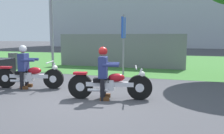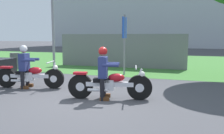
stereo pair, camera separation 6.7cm
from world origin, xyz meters
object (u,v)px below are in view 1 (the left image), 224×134
Objects in this scene: trash_can at (13,61)px; motorcycle_follow at (30,76)px; motorcycle_lead at (110,84)px; rider_follow at (24,63)px; sign_banner at (123,35)px; rider_lead at (104,69)px.

motorcycle_follow is at bearing -44.49° from trash_can.
rider_follow is (-3.08, 0.47, 0.42)m from motorcycle_lead.
motorcycle_follow is (-2.91, 0.51, -0.01)m from motorcycle_lead.
motorcycle_lead is 7.54m from trash_can.
sign_banner is at bearing 43.32° from rider_follow.
trash_can is at bearing 121.31° from rider_follow.
trash_can is (-6.42, 3.95, 0.02)m from motorcycle_lead.
rider_follow reaches higher than motorcycle_follow.
rider_lead is at bearing 179.21° from motorcycle_lead.
motorcycle_lead is 0.46m from rider_lead.
sign_banner is at bearing 44.94° from motorcycle_follow.
rider_lead is 4.18m from sign_banner.
rider_follow is 1.66× the size of trash_can.
motorcycle_follow reaches higher than trash_can.
trash_can is at bearing 122.97° from motorcycle_follow.
sign_banner reaches higher than trash_can.
rider_lead is (-0.16, -0.03, 0.42)m from motorcycle_lead.
motorcycle_follow is at bearing -122.52° from sign_banner.
motorcycle_lead is 4.28m from sign_banner.
rider_lead is 0.64× the size of motorcycle_follow.
trash_can is at bearing 135.84° from motorcycle_lead.
trash_can is (-6.26, 3.99, -0.40)m from rider_lead.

